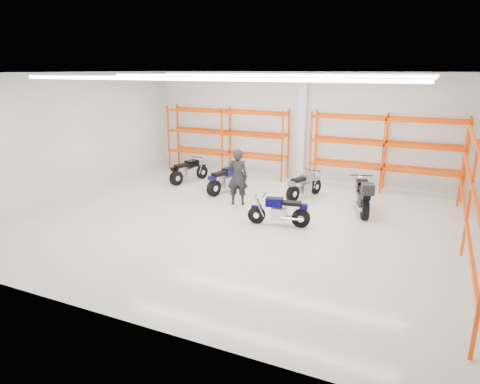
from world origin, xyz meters
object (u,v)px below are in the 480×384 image
at_px(motorcycle_main, 282,212).
at_px(structural_column, 302,127).
at_px(motorcycle_back_c, 303,186).
at_px(motorcycle_back_d, 363,196).
at_px(motorcycle_back_a, 188,171).
at_px(standing_man, 237,177).
at_px(motorcycle_back_b, 225,180).

relative_size(motorcycle_main, structural_column, 0.42).
distance_m(motorcycle_back_c, motorcycle_back_d, 2.44).
relative_size(motorcycle_main, motorcycle_back_c, 1.00).
bearing_deg(motorcycle_back_d, motorcycle_back_c, 159.21).
relative_size(motorcycle_back_a, motorcycle_back_d, 0.86).
distance_m(motorcycle_back_a, motorcycle_back_c, 5.06).
relative_size(motorcycle_back_d, standing_man, 1.19).
relative_size(motorcycle_back_a, motorcycle_back_c, 1.05).
height_order(motorcycle_back_b, motorcycle_back_d, motorcycle_back_d).
distance_m(motorcycle_back_c, standing_man, 2.59).
xyz_separation_m(motorcycle_back_a, standing_man, (3.18, -1.87, 0.52)).
bearing_deg(motorcycle_back_a, standing_man, -30.42).
xyz_separation_m(motorcycle_back_c, motorcycle_back_d, (2.28, -0.86, 0.13)).
height_order(motorcycle_main, structural_column, structural_column).
bearing_deg(motorcycle_back_c, motorcycle_main, -85.52).
xyz_separation_m(motorcycle_back_b, motorcycle_back_c, (2.94, 0.54, -0.03)).
height_order(motorcycle_back_d, structural_column, structural_column).
bearing_deg(motorcycle_back_b, motorcycle_back_a, 161.58).
bearing_deg(structural_column, standing_man, -102.56).
distance_m(motorcycle_main, standing_man, 2.58).
height_order(motorcycle_main, motorcycle_back_d, motorcycle_back_d).
relative_size(motorcycle_back_b, standing_man, 1.06).
height_order(motorcycle_back_a, motorcycle_back_d, motorcycle_back_d).
relative_size(motorcycle_back_c, structural_column, 0.43).
bearing_deg(motorcycle_back_a, motorcycle_back_d, -8.00).
xyz_separation_m(motorcycle_main, motorcycle_back_d, (2.04, 2.20, 0.15)).
xyz_separation_m(motorcycle_main, standing_man, (-2.12, 1.36, 0.55)).
relative_size(motorcycle_main, standing_man, 0.96).
distance_m(motorcycle_main, motorcycle_back_c, 3.07).
xyz_separation_m(motorcycle_back_d, standing_man, (-4.15, -0.84, 0.40)).
distance_m(motorcycle_back_b, structural_column, 4.16).
relative_size(motorcycle_main, motorcycle_back_b, 0.91).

